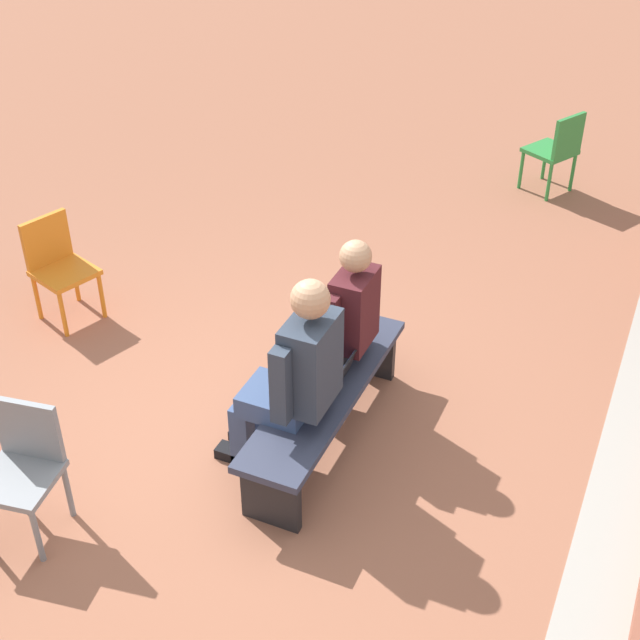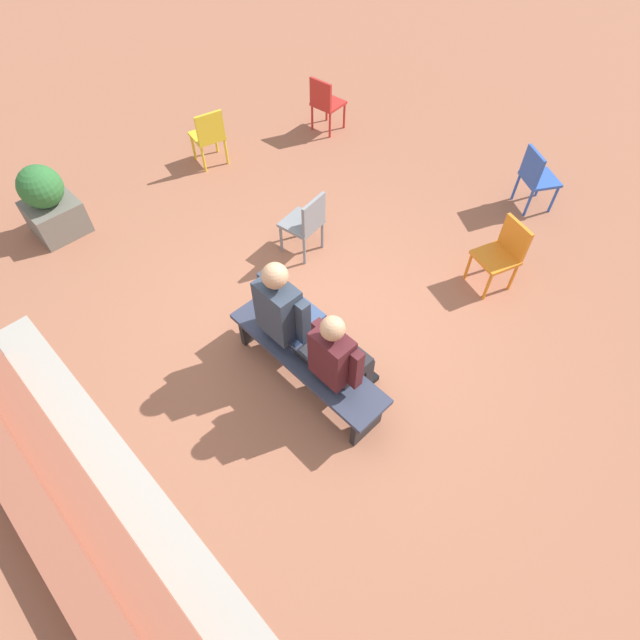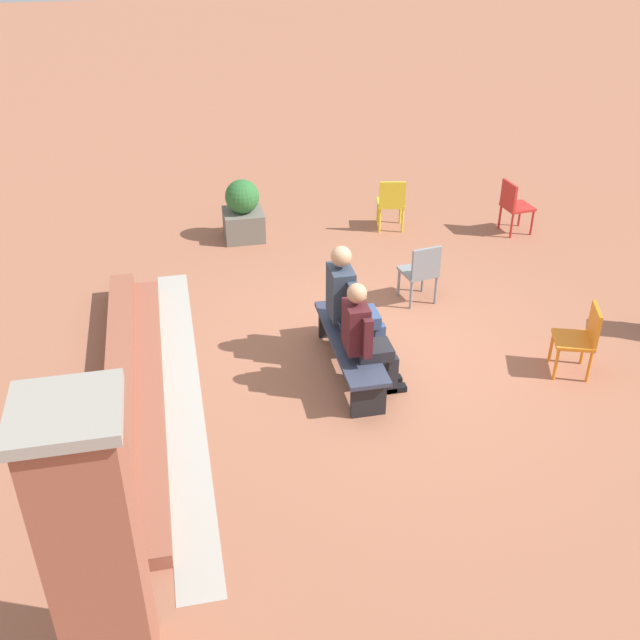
% 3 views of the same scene
% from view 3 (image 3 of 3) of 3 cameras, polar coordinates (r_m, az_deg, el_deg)
% --- Properties ---
extents(ground_plane, '(60.00, 60.00, 0.00)m').
position_cam_3_polar(ground_plane, '(8.86, 4.25, -2.72)').
color(ground_plane, '#9E6047').
extents(concrete_strip, '(5.64, 0.40, 0.01)m').
position_cam_3_polar(concrete_strip, '(8.37, -10.43, -5.44)').
color(concrete_strip, '#A8A399').
rests_on(concrete_strip, ground).
extents(brick_steps, '(4.84, 0.60, 0.30)m').
position_cam_3_polar(brick_steps, '(8.33, -14.29, -5.16)').
color(brick_steps, '#93513D').
rests_on(brick_steps, ground).
extents(brick_pillar_left_of_steps, '(0.64, 0.64, 2.35)m').
position_cam_3_polar(brick_pillar_left_of_steps, '(5.19, -16.75, -16.59)').
color(brick_pillar_left_of_steps, '#93513D').
rests_on(brick_pillar_left_of_steps, ground).
extents(bench, '(1.80, 0.44, 0.45)m').
position_cam_3_polar(bench, '(8.36, 2.30, -2.00)').
color(bench, '#33384C').
rests_on(bench, ground).
extents(person_student, '(0.54, 0.68, 1.34)m').
position_cam_3_polar(person_student, '(7.88, 3.48, -1.17)').
color(person_student, '#232328').
rests_on(person_student, ground).
extents(person_adult, '(0.60, 0.76, 1.44)m').
position_cam_3_polar(person_adult, '(8.43, 2.33, 1.48)').
color(person_adult, '#384C75').
rests_on(person_adult, ground).
extents(laptop, '(0.32, 0.29, 0.21)m').
position_cam_3_polar(laptop, '(8.23, 2.35, -1.40)').
color(laptop, black).
rests_on(laptop, bench).
extents(plastic_chair_near_bench_left, '(0.50, 0.50, 0.84)m').
position_cam_3_polar(plastic_chair_near_bench_left, '(11.88, 5.45, 9.00)').
color(plastic_chair_near_bench_left, gold).
rests_on(plastic_chair_near_bench_left, ground).
extents(plastic_chair_near_bench_right, '(0.53, 0.53, 0.84)m').
position_cam_3_polar(plastic_chair_near_bench_right, '(8.79, 19.30, -1.16)').
color(plastic_chair_near_bench_right, orange).
rests_on(plastic_chair_near_bench_right, ground).
extents(plastic_chair_far_right, '(0.46, 0.46, 0.84)m').
position_cam_3_polar(plastic_chair_far_right, '(12.11, 14.55, 8.57)').
color(plastic_chair_far_right, red).
rests_on(plastic_chair_far_right, ground).
extents(plastic_chair_by_pillar, '(0.48, 0.48, 0.84)m').
position_cam_3_polar(plastic_chair_by_pillar, '(9.78, 7.73, 3.80)').
color(plastic_chair_by_pillar, gray).
rests_on(plastic_chair_by_pillar, ground).
extents(planter, '(0.60, 0.60, 0.94)m').
position_cam_3_polar(planter, '(11.62, -5.89, 8.21)').
color(planter, '#6B665B').
rests_on(planter, ground).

